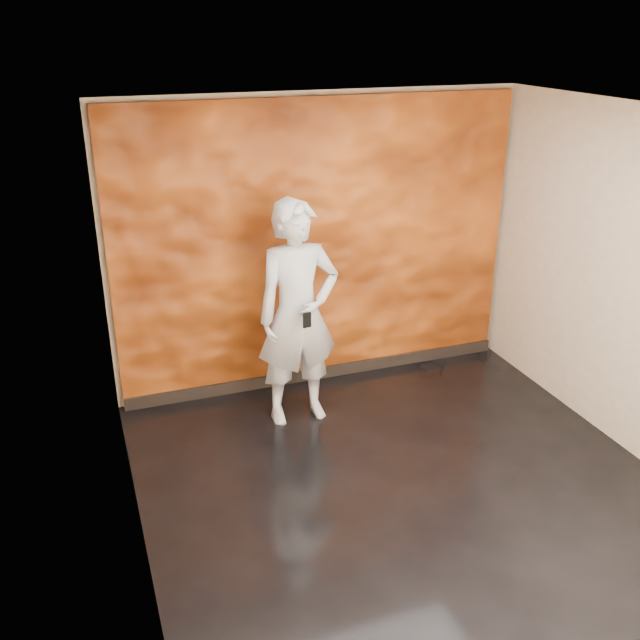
% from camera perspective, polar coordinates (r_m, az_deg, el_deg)
% --- Properties ---
extents(room, '(4.02, 4.02, 2.81)m').
position_cam_1_polar(room, '(5.09, 7.45, -0.07)').
color(room, black).
rests_on(room, ground).
extents(feature_wall, '(3.90, 0.06, 2.75)m').
position_cam_1_polar(feature_wall, '(6.79, -0.03, 5.89)').
color(feature_wall, orange).
rests_on(feature_wall, ground).
extents(baseboard, '(3.90, 0.04, 0.12)m').
position_cam_1_polar(baseboard, '(7.25, 0.08, -4.21)').
color(baseboard, black).
rests_on(baseboard, ground).
extents(man, '(0.75, 0.51, 2.02)m').
position_cam_1_polar(man, '(6.18, -1.77, 0.48)').
color(man, '#A0A4AE').
rests_on(man, ground).
extents(phone, '(0.07, 0.02, 0.13)m').
position_cam_1_polar(phone, '(5.90, -1.04, 0.00)').
color(phone, black).
rests_on(phone, man).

